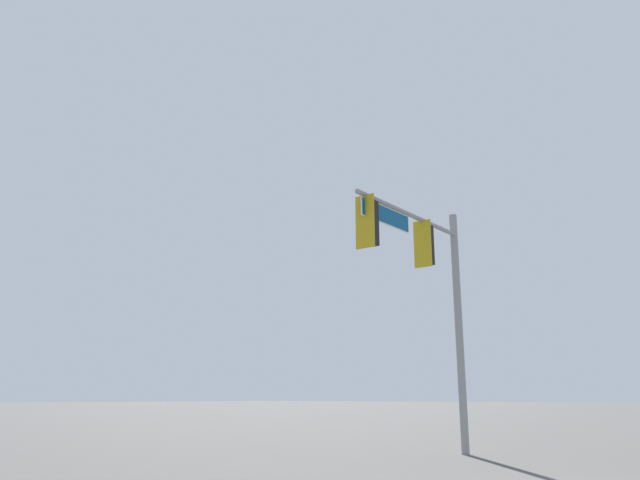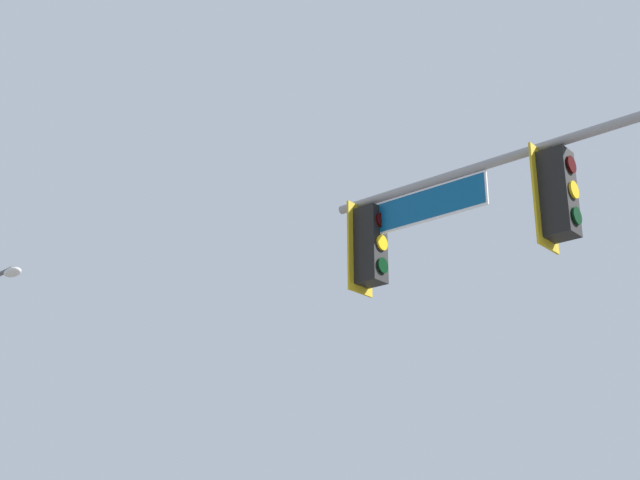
{
  "view_description": "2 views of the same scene",
  "coord_description": "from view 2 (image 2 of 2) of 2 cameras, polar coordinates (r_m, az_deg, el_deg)",
  "views": [
    {
      "loc": [
        10.8,
        2.1,
        1.52
      ],
      "look_at": [
        -1.68,
        -7.89,
        5.56
      ],
      "focal_mm": 35.0,
      "sensor_mm": 36.0,
      "label": 1
    },
    {
      "loc": [
        -8.21,
        3.24,
        1.36
      ],
      "look_at": [
        -0.88,
        -5.21,
        5.52
      ],
      "focal_mm": 50.0,
      "sensor_mm": 36.0,
      "label": 2
    }
  ],
  "objects": [
    {
      "name": "signal_pole_near",
      "position": [
        10.73,
        15.28,
        -1.26
      ],
      "size": [
        5.21,
        0.56,
        6.85
      ],
      "color": "gray",
      "rests_on": "ground_plane"
    }
  ]
}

